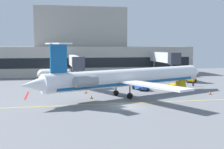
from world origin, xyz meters
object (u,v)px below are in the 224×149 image
at_px(pushback_tractor, 178,85).
at_px(belt_loader, 192,78).
at_px(baggage_tug, 140,85).
at_px(marshaller, 193,81).
at_px(fuel_tank, 55,74).
at_px(regional_jet, 127,78).

bearing_deg(pushback_tractor, belt_loader, 53.32).
bearing_deg(baggage_tug, marshaller, 13.05).
relative_size(belt_loader, marshaller, 1.71).
bearing_deg(fuel_tank, baggage_tug, -49.48).
distance_m(baggage_tug, fuel_tank, 23.15).
bearing_deg(fuel_tank, belt_loader, -17.71).
distance_m(regional_jet, marshaller, 19.06).
bearing_deg(baggage_tug, regional_jet, -120.53).
distance_m(baggage_tug, marshaller, 12.41).
bearing_deg(fuel_tank, regional_jet, -66.08).
bearing_deg(pushback_tractor, regional_jet, -155.37).
relative_size(belt_loader, fuel_tank, 0.43).
xyz_separation_m(regional_jet, belt_loader, (18.49, 15.21, -2.07)).
height_order(pushback_tractor, marshaller, pushback_tractor).
xyz_separation_m(baggage_tug, pushback_tractor, (6.75, -2.01, 0.11)).
bearing_deg(regional_jet, belt_loader, 39.43).
relative_size(pushback_tractor, belt_loader, 0.96).
height_order(regional_jet, belt_loader, regional_jet).
height_order(baggage_tug, belt_loader, belt_loader).
height_order(baggage_tug, marshaller, same).
xyz_separation_m(regional_jet, baggage_tug, (4.13, 7.00, -2.12)).
distance_m(baggage_tug, belt_loader, 16.54).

